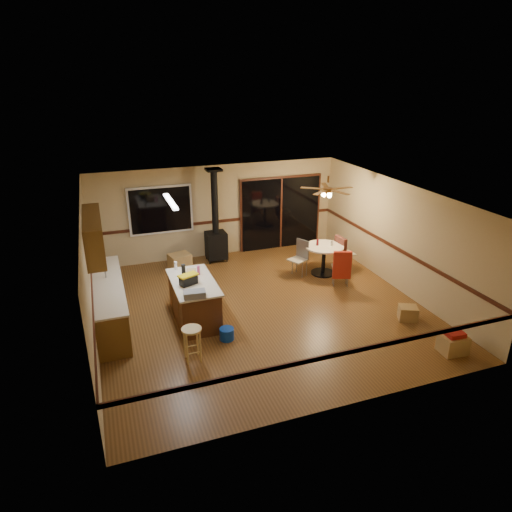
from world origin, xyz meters
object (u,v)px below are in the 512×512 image
chair_near (342,265)px  toolbox_grey (194,294)px  toolbox_black (188,280)px  bar_stool (192,344)px  blue_bucket (227,334)px  kitchen_island (194,300)px  wood_stove (216,236)px  chair_left (300,254)px  box_under_window (180,262)px  dining_table (324,255)px  chair_right (341,250)px  box_corner_b (408,313)px  box_corner_a (453,344)px

chair_near → toolbox_grey: bearing=-164.5°
toolbox_black → bar_stool: toolbox_black is taller
blue_bucket → kitchen_island: bearing=113.1°
wood_stove → chair_left: (1.80, -1.68, -0.14)m
blue_bucket → chair_left: chair_left is taller
kitchen_island → bar_stool: 1.50m
toolbox_grey → box_under_window: 3.58m
dining_table → chair_left: 0.62m
toolbox_black → dining_table: size_ratio=0.35×
kitchen_island → chair_near: 3.76m
blue_bucket → box_under_window: box_under_window is taller
wood_stove → box_under_window: bearing=-165.4°
box_under_window → chair_near: bearing=-34.4°
chair_right → wood_stove: bearing=148.4°
box_corner_b → chair_right: bearing=91.6°
chair_left → blue_bucket: bearing=-138.6°
bar_stool → box_under_window: (0.57, 4.22, -0.12)m
dining_table → box_corner_a: dining_table is taller
wood_stove → bar_stool: bearing=-110.2°
dining_table → box_under_window: bearing=156.2°
bar_stool → chair_right: size_ratio=0.95×
toolbox_black → box_under_window: 3.00m
kitchen_island → toolbox_black: size_ratio=4.85×
toolbox_grey → box_corner_b: 4.57m
toolbox_grey → chair_left: toolbox_grey is taller
box_corner_b → toolbox_black: bearing=162.1°
dining_table → wood_stove: bearing=142.7°
dining_table → chair_near: (0.04, -0.87, 0.06)m
toolbox_grey → chair_right: toolbox_grey is taller
box_under_window → box_corner_b: box_under_window is taller
toolbox_grey → chair_right: size_ratio=0.60×
wood_stove → chair_left: size_ratio=4.68×
box_corner_a → box_corner_b: box_corner_a is taller
kitchen_island → chair_right: bearing=16.6°
kitchen_island → blue_bucket: kitchen_island is taller
toolbox_grey → bar_stool: (-0.24, -0.74, -0.63)m
kitchen_island → bar_stool: kitchen_island is taller
wood_stove → dining_table: 3.03m
chair_near → chair_right: same height
chair_near → box_corner_a: size_ratio=1.49×
blue_bucket → chair_near: (3.32, 1.34, 0.48)m
chair_left → box_under_window: size_ratio=0.99×
chair_left → box_under_window: chair_left is taller
kitchen_island → dining_table: kitchen_island is taller
toolbox_grey → dining_table: size_ratio=0.42×
blue_bucket → chair_right: bearing=30.6°
wood_stove → toolbox_grey: (-1.43, -3.77, 0.24)m
bar_stool → blue_bucket: bar_stool is taller
toolbox_black → kitchen_island: bearing=44.6°
chair_left → chair_right: same height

